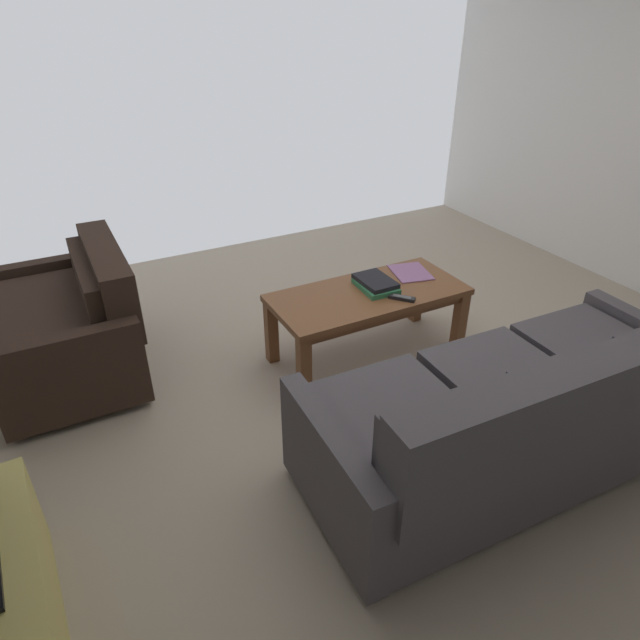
{
  "coord_description": "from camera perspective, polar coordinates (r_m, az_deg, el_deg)",
  "views": [
    {
      "loc": [
        1.67,
        2.25,
        2.04
      ],
      "look_at": [
        0.54,
        0.11,
        0.63
      ],
      "focal_mm": 30.8,
      "sensor_mm": 36.0,
      "label": 1
    }
  ],
  "objects": [
    {
      "name": "ground_plane",
      "position": [
        3.47,
        7.17,
        -6.13
      ],
      "size": [
        4.98,
        4.99,
        0.01
      ],
      "primitive_type": "cube",
      "color": "tan"
    },
    {
      "name": "sofa_main",
      "position": [
        2.77,
        19.93,
        -9.26
      ],
      "size": [
        2.04,
        0.92,
        0.84
      ],
      "color": "black",
      "rests_on": "ground"
    },
    {
      "name": "loveseat_near",
      "position": [
        3.64,
        -24.46,
        -0.38
      ],
      "size": [
        0.8,
        1.16,
        0.8
      ],
      "color": "black",
      "rests_on": "ground"
    },
    {
      "name": "coffee_table",
      "position": [
        3.46,
        5.01,
        1.88
      ],
      "size": [
        1.23,
        0.56,
        0.47
      ],
      "color": "brown",
      "rests_on": "ground"
    },
    {
      "name": "book_stack",
      "position": [
        3.46,
        5.8,
        3.77
      ],
      "size": [
        0.22,
        0.3,
        0.06
      ],
      "color": "#337F51",
      "rests_on": "coffee_table"
    },
    {
      "name": "tv_remote",
      "position": [
        3.35,
        8.51,
        2.28
      ],
      "size": [
        0.14,
        0.15,
        0.02
      ],
      "color": "black",
      "rests_on": "coffee_table"
    },
    {
      "name": "loose_magazine",
      "position": [
        3.7,
        9.38,
        4.91
      ],
      "size": [
        0.29,
        0.33,
        0.01
      ],
      "primitive_type": "cube",
      "rotation": [
        0.0,
        0.0,
        2.91
      ],
      "color": "#996699",
      "rests_on": "coffee_table"
    }
  ]
}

